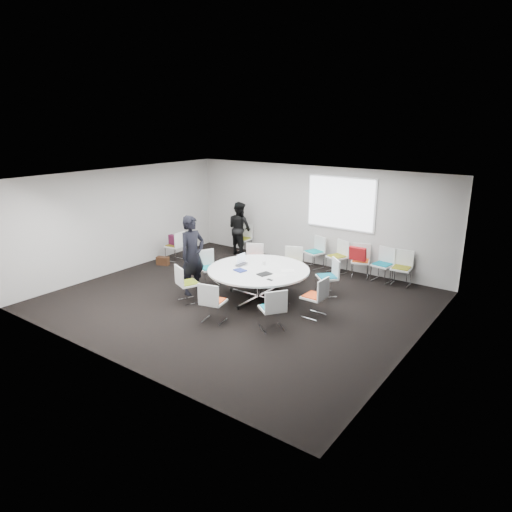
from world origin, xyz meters
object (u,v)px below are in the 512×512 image
Objects in this scene: chair_ring_a at (314,304)px; cup at (264,263)px; chair_ring_e at (209,275)px; conference_table at (258,276)px; person_main at (192,255)px; chair_back_e at (401,275)px; laptop at (243,265)px; chair_ring_b at (327,284)px; maroon_bag at (174,240)px; brown_bag at (163,261)px; chair_ring_c at (292,271)px; chair_ring_d at (253,267)px; chair_back_c at (360,267)px; chair_spare_left at (175,251)px; chair_back_a at (314,258)px; person_back at (240,228)px; chair_ring_h at (272,317)px; chair_person_back at (243,244)px; chair_ring_g at (213,310)px; chair_back_d at (382,271)px; chair_ring_f at (188,291)px.

cup is (-1.62, 0.45, 0.50)m from chair_ring_a.
chair_ring_a is 3.09m from chair_ring_e.
cup is at bearing 103.29° from conference_table.
chair_ring_a is at bearing -73.90° from person_main.
chair_back_e is 4.02m from laptop.
chair_ring_e is at bearing 66.72° from chair_ring_b.
maroon_bag is 1.11× the size of brown_bag.
person_main is at bearing -157.50° from conference_table.
chair_ring_c is 1.05m from chair_ring_d.
chair_ring_c and chair_back_c have the same top height.
chair_back_a is at bearing -68.99° from chair_spare_left.
chair_spare_left reaches higher than maroon_bag.
chair_ring_a is 1.00× the size of chair_ring_c.
chair_ring_h is at bearing 146.36° from person_back.
chair_ring_d is 2.20× the size of maroon_bag.
cup is at bearing -2.42° from brown_bag.
chair_ring_h and chair_person_back have the same top height.
chair_person_back is 2.44× the size of brown_bag.
chair_ring_d is at bearing 17.45° from chair_back_c.
cup reaches higher than conference_table.
conference_table is at bearing -90.55° from laptop.
chair_ring_a is 2.44× the size of brown_bag.
maroon_bag is (-0.02, -0.00, 0.34)m from chair_spare_left.
chair_ring_c reaches higher than conference_table.
chair_spare_left is at bearing 0.92° from chair_back_c.
chair_ring_h is at bearing -23.77° from maroon_bag.
chair_spare_left is at bearing 79.36° from chair_ring_a.
chair_ring_a is 2.83m from chair_ring_d.
person_main is (-1.48, -2.11, 0.67)m from chair_ring_c.
chair_ring_h is at bearing -49.94° from cup.
chair_ring_g and chair_back_a have the same top height.
cup is at bearing -49.27° from person_main.
person_main is at bearing -35.32° from maroon_bag.
chair_back_a is at bearing 53.27° from chair_ring_h.
chair_ring_d is at bearing 2.82° from maroon_bag.
person_main is (-2.66, -1.76, 0.67)m from chair_ring_b.
chair_spare_left is 9.78× the size of cup.
person_back is (-3.81, 1.52, 0.54)m from chair_ring_b.
chair_ring_b is at bearing -93.88° from chair_spare_left.
chair_ring_e is 3.98m from chair_back_c.
chair_back_d is (2.87, 1.69, 0.00)m from chair_ring_d.
laptop is at bearing -52.40° from person_main.
cup is (1.11, 1.43, 0.50)m from chair_ring_f.
chair_ring_f is at bearing -136.87° from conference_table.
conference_table is 2.66× the size of chair_back_e.
cup is (0.02, -2.51, 0.50)m from chair_back_a.
chair_ring_e and chair_ring_g have the same top height.
chair_ring_f is (-0.20, -2.25, 0.00)m from chair_ring_d.
chair_back_a reaches higher than laptop.
chair_ring_g is (0.98, -2.74, 0.00)m from chair_ring_d.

